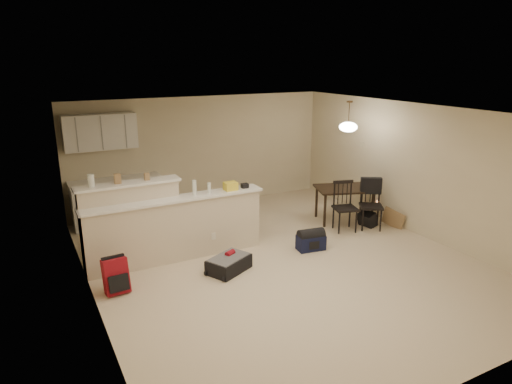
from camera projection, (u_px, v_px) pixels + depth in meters
room at (282, 190)px, 7.37m from camera, size 7.00×7.02×2.50m
breakfast_bar at (160, 226)px, 7.59m from camera, size 3.08×0.58×1.39m
upper_cabinets at (100, 132)px, 9.00m from camera, size 1.40×0.34×0.70m
kitchen_counter at (118, 202)px, 9.39m from camera, size 1.80×0.60×0.90m
thermostat at (362, 144)px, 9.95m from camera, size 0.02×0.12×0.12m
jar at (91, 181)px, 7.01m from camera, size 0.10×0.10×0.20m
cereal_box at (118, 179)px, 7.19m from camera, size 0.10×0.07×0.16m
small_box at (147, 177)px, 7.41m from camera, size 0.08×0.06×0.12m
bottle_a at (194, 188)px, 7.61m from camera, size 0.07×0.07×0.26m
bottle_b at (209, 188)px, 7.75m from camera, size 0.06×0.06×0.18m
bag_lump at (231, 186)px, 7.93m from camera, size 0.22×0.18×0.14m
pouch at (245, 186)px, 8.06m from camera, size 0.12×0.10×0.08m
dining_table at (344, 192)px, 9.47m from camera, size 1.35×1.11×0.72m
pendant_lamp at (348, 127)px, 9.08m from camera, size 0.36×0.36×0.62m
dining_chair_near at (345, 207)px, 8.95m from camera, size 0.53×0.52×0.99m
dining_chair_far at (371, 205)px, 9.07m from camera, size 0.59×0.58×0.99m
suitcase at (229, 264)px, 7.33m from camera, size 0.81×0.70×0.23m
red_backpack at (116, 276)px, 6.63m from camera, size 0.36×0.24×0.52m
navy_duffel at (311, 242)px, 8.15m from camera, size 0.52×0.34×0.27m
black_daypack at (367, 219)px, 9.29m from camera, size 0.29×0.36×0.29m
cardboard_sheet at (393, 219)px, 9.23m from camera, size 0.13×0.46×0.36m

